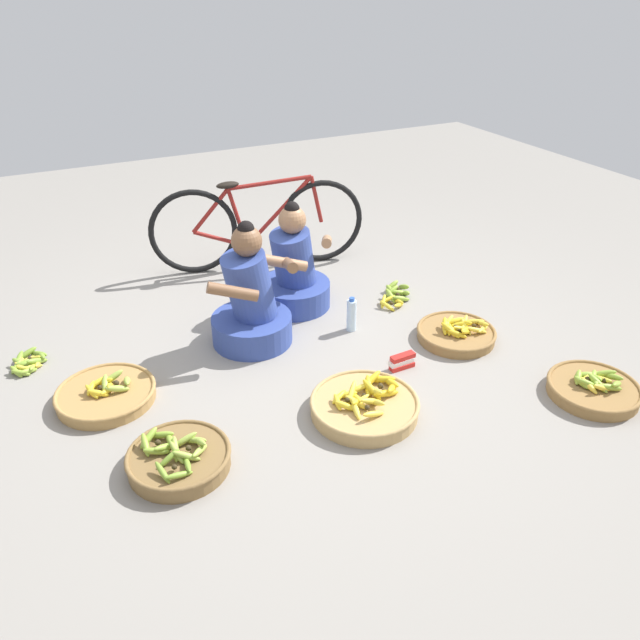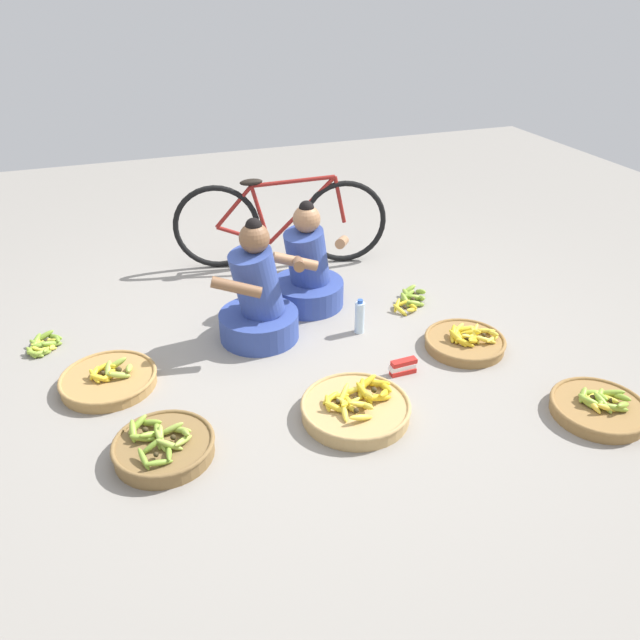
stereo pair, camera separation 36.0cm
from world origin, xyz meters
TOP-DOWN VIEW (x-y plane):
  - ground_plane at (0.00, 0.00)m, footprint 10.00×10.00m
  - vendor_woman_front at (-0.24, 0.30)m, footprint 0.68×0.52m
  - vendor_woman_behind at (0.20, 0.62)m, footprint 0.67×0.53m
  - bicycle_leaning at (0.23, 1.36)m, footprint 1.67×0.44m
  - banana_basket_front_left at (-1.22, 0.06)m, footprint 0.56×0.56m
  - banana_basket_back_center at (0.03, -0.68)m, footprint 0.60×0.60m
  - banana_basket_mid_left at (-0.99, -0.65)m, footprint 0.51×0.51m
  - banana_basket_back_left at (0.96, -0.28)m, footprint 0.52×0.52m
  - banana_basket_front_center at (1.29, -1.12)m, footprint 0.52×0.52m
  - loose_bananas_front_right at (0.91, 0.39)m, footprint 0.33×0.35m
  - loose_bananas_back_right at (-1.59, 0.63)m, footprint 0.24×0.28m
  - water_bottle at (0.40, 0.13)m, footprint 0.06×0.06m
  - packet_carton_stack at (0.46, -0.40)m, footprint 0.17×0.06m

SIDE VIEW (x-z plane):
  - ground_plane at x=0.00m, z-range 0.00..0.00m
  - loose_bananas_back_right at x=-1.59m, z-range -0.02..0.08m
  - loose_bananas_front_right at x=0.91m, z-range -0.02..0.08m
  - banana_basket_front_left at x=-1.22m, z-range -0.03..0.12m
  - packet_carton_stack at x=0.46m, z-range 0.00..0.09m
  - banana_basket_back_left at x=0.96m, z-range -0.03..0.12m
  - banana_basket_front_center at x=1.29m, z-range -0.02..0.12m
  - banana_basket_back_center at x=0.03m, z-range -0.03..0.14m
  - banana_basket_mid_left at x=-0.99m, z-range -0.02..0.14m
  - water_bottle at x=0.40m, z-range -0.01..0.24m
  - vendor_woman_behind at x=0.20m, z-range -0.14..0.64m
  - vendor_woman_front at x=-0.24m, z-range -0.15..0.68m
  - bicycle_leaning at x=0.23m, z-range -0.01..0.73m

